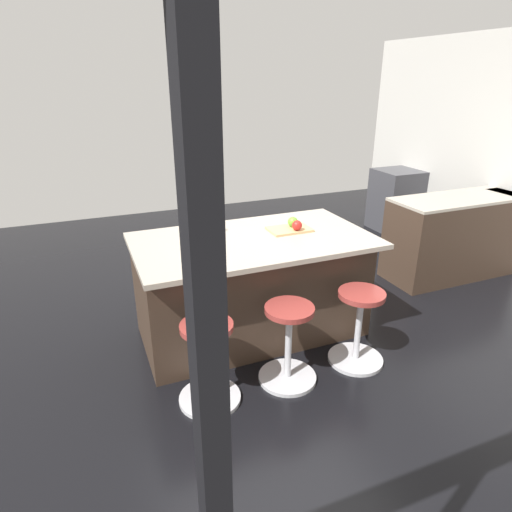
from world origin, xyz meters
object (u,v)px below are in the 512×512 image
at_px(oven_range, 396,200).
at_px(cutting_board, 289,229).
at_px(kitchen_island, 252,286).
at_px(apple_green, 293,222).
at_px(water_bottle, 202,222).
at_px(apple_red, 297,225).
at_px(stool_by_window, 358,329).
at_px(stool_middle, 288,346).
at_px(stool_near_camera, 208,365).

height_order(oven_range, cutting_board, cutting_board).
height_order(kitchen_island, apple_green, apple_green).
xyz_separation_m(kitchen_island, water_bottle, (0.37, -0.16, 0.57)).
bearing_deg(apple_red, apple_green, -95.68).
xyz_separation_m(stool_by_window, apple_green, (0.21, -0.77, 0.68)).
bearing_deg(kitchen_island, water_bottle, -22.62).
height_order(cutting_board, water_bottle, water_bottle).
bearing_deg(water_bottle, kitchen_island, 157.38).
xyz_separation_m(stool_middle, apple_green, (-0.40, -0.77, 0.68)).
bearing_deg(oven_range, stool_by_window, 46.97).
height_order(oven_range, apple_red, apple_red).
height_order(oven_range, apple_green, apple_green).
relative_size(stool_by_window, water_bottle, 1.99).
xyz_separation_m(stool_middle, stool_near_camera, (0.61, 0.00, 0.00)).
bearing_deg(water_bottle, stool_near_camera, 74.82).
height_order(stool_by_window, cutting_board, cutting_board).
distance_m(cutting_board, apple_green, 0.07).
bearing_deg(oven_range, stool_middle, 40.57).
bearing_deg(cutting_board, stool_near_camera, 37.62).
distance_m(oven_range, water_bottle, 3.88).
bearing_deg(kitchen_island, cutting_board, -176.53).
height_order(stool_by_window, stool_near_camera, same).
relative_size(cutting_board, apple_red, 4.14).
bearing_deg(stool_by_window, cutting_board, -71.26).
distance_m(stool_middle, cutting_board, 1.04).
xyz_separation_m(stool_middle, apple_red, (-0.39, -0.68, 0.68)).
relative_size(kitchen_island, apple_green, 22.11).
bearing_deg(water_bottle, stool_by_window, 138.17).
height_order(stool_middle, apple_red, apple_red).
relative_size(stool_near_camera, cutting_board, 1.73).
bearing_deg(apple_green, apple_red, 84.32).
relative_size(oven_range, stool_near_camera, 1.43).
xyz_separation_m(apple_green, water_bottle, (0.78, -0.11, 0.06)).
xyz_separation_m(oven_range, apple_green, (2.65, 1.84, 0.53)).
bearing_deg(cutting_board, water_bottle, -10.36).
bearing_deg(kitchen_island, oven_range, -148.30).
bearing_deg(stool_by_window, kitchen_island, -49.88).
height_order(stool_middle, apple_green, apple_green).
relative_size(stool_by_window, stool_middle, 1.00).
distance_m(stool_by_window, stool_near_camera, 1.23).
distance_m(kitchen_island, cutting_board, 0.58).
bearing_deg(stool_near_camera, water_bottle, -105.18).
height_order(kitchen_island, stool_middle, kitchen_island).
relative_size(stool_middle, water_bottle, 1.99).
height_order(oven_range, stool_near_camera, oven_range).
relative_size(oven_range, apple_green, 10.10).
xyz_separation_m(cutting_board, apple_green, (-0.04, -0.03, 0.05)).
height_order(apple_red, water_bottle, water_bottle).
xyz_separation_m(stool_by_window, cutting_board, (0.25, -0.75, 0.63)).
relative_size(kitchen_island, stool_near_camera, 3.13).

